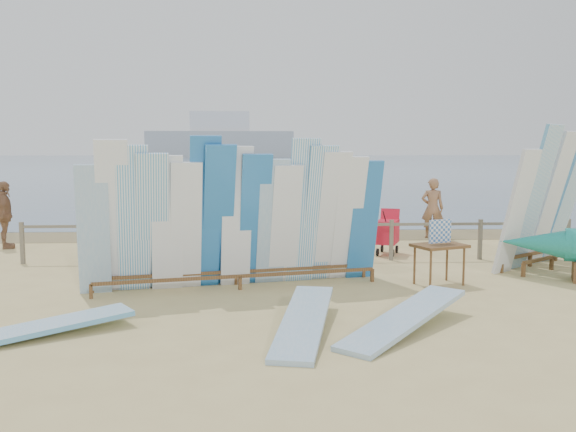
{
  "coord_description": "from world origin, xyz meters",
  "views": [
    {
      "loc": [
        -0.98,
        -10.18,
        2.44
      ],
      "look_at": [
        -0.32,
        2.51,
        1.05
      ],
      "focal_mm": 38.0,
      "sensor_mm": 36.0,
      "label": 1
    }
  ],
  "objects": [
    {
      "name": "beachgoer_4",
      "position": [
        0.82,
        4.21,
        0.93
      ],
      "size": [
        1.16,
        0.68,
        1.87
      ],
      "primitive_type": "imported",
      "rotation": [
        0.0,
        0.0,
        2.95
      ],
      "color": "#8C6042",
      "rests_on": "ground"
    },
    {
      "name": "beachgoer_11",
      "position": [
        -3.54,
        5.79,
        0.78
      ],
      "size": [
        1.52,
        0.93,
        1.56
      ],
      "primitive_type": "imported",
      "rotation": [
        0.0,
        0.0,
        5.94
      ],
      "color": "beige",
      "rests_on": "ground"
    },
    {
      "name": "flat_board_b",
      "position": [
        1.02,
        -2.24,
        0.0
      ],
      "size": [
        2.22,
        2.37,
        0.35
      ],
      "primitive_type": "cube",
      "rotation": [
        0.11,
        0.0,
        -0.73
      ],
      "color": "#81ABCE",
      "rests_on": "ground"
    },
    {
      "name": "ground",
      "position": [
        0.0,
        0.0,
        0.0
      ],
      "size": [
        160.0,
        160.0,
        0.0
      ],
      "primitive_type": "plane",
      "color": "tan",
      "rests_on": "ground"
    },
    {
      "name": "stroller",
      "position": [
        2.08,
        3.75,
        0.42
      ],
      "size": [
        0.78,
        0.91,
        1.05
      ],
      "rotation": [
        0.0,
        0.0,
        -0.38
      ],
      "color": "red",
      "rests_on": "ground"
    },
    {
      "name": "main_surfboard_rack",
      "position": [
        -1.33,
        0.51,
        1.19
      ],
      "size": [
        5.35,
        1.71,
        2.68
      ],
      "rotation": [
        0.0,
        0.0,
        0.21
      ],
      "color": "brown",
      "rests_on": "ground"
    },
    {
      "name": "wet_sand_strip",
      "position": [
        0.0,
        7.2,
        0.0
      ],
      "size": [
        40.0,
        2.6,
        0.01
      ],
      "primitive_type": "cube",
      "color": "olive",
      "rests_on": "ground"
    },
    {
      "name": "beach_chair_right",
      "position": [
        0.0,
        4.12,
        0.26
      ],
      "size": [
        0.79,
        0.79,
        0.88
      ],
      "rotation": [
        0.0,
        0.0,
        0.66
      ],
      "color": "red",
      "rests_on": "ground"
    },
    {
      "name": "distant_ship",
      "position": [
        -12.0,
        180.0,
        5.31
      ],
      "size": [
        45.0,
        8.0,
        14.0
      ],
      "color": "#999EA3",
      "rests_on": "ocean"
    },
    {
      "name": "beachgoer_7",
      "position": [
        3.87,
        6.29,
        0.83
      ],
      "size": [
        0.67,
        0.48,
        1.67
      ],
      "primitive_type": "imported",
      "rotation": [
        0.0,
        0.0,
        2.88
      ],
      "color": "#8C6042",
      "rests_on": "ground"
    },
    {
      "name": "fence",
      "position": [
        0.0,
        3.0,
        0.63
      ],
      "size": [
        12.08,
        0.08,
        0.9
      ],
      "color": "#736A57",
      "rests_on": "ground"
    },
    {
      "name": "beachgoer_3",
      "position": [
        -1.63,
        5.03,
        0.76
      ],
      "size": [
        1.05,
        0.61,
        1.53
      ],
      "primitive_type": "imported",
      "rotation": [
        0.0,
        0.0,
        6.06
      ],
      "color": "tan",
      "rests_on": "ground"
    },
    {
      "name": "flat_board_a",
      "position": [
        -0.35,
        -2.23,
        0.0
      ],
      "size": [
        1.09,
        2.75,
        0.32
      ],
      "primitive_type": "cube",
      "rotation": [
        0.09,
        0.0,
        -0.2
      ],
      "color": "#81ABCE",
      "rests_on": "ground"
    },
    {
      "name": "beachgoer_10",
      "position": [
        6.52,
        4.63,
        0.94
      ],
      "size": [
        0.55,
        1.13,
        1.88
      ],
      "primitive_type": "imported",
      "rotation": [
        0.0,
        0.0,
        1.64
      ],
      "color": "#8C6042",
      "rests_on": "ground"
    },
    {
      "name": "flat_board_e",
      "position": [
        -3.95,
        -2.34,
        0.0
      ],
      "size": [
        2.58,
        1.92,
        0.22
      ],
      "primitive_type": "cube",
      "rotation": [
        0.06,
        0.0,
        -1.0
      ],
      "color": "white",
      "rests_on": "ground"
    },
    {
      "name": "side_surfboard_rack",
      "position": [
        4.9,
        1.94,
        1.33
      ],
      "size": [
        2.53,
        2.12,
        2.94
      ],
      "rotation": [
        0.0,
        0.0,
        0.63
      ],
      "color": "brown",
      "rests_on": "ground"
    },
    {
      "name": "beachgoer_0",
      "position": [
        -3.81,
        4.24,
        0.78
      ],
      "size": [
        0.78,
        0.39,
        1.57
      ],
      "primitive_type": "imported",
      "rotation": [
        0.0,
        0.0,
        0.04
      ],
      "color": "tan",
      "rests_on": "ground"
    },
    {
      "name": "beach_chair_left",
      "position": [
        0.4,
        3.61,
        0.26
      ],
      "size": [
        0.59,
        0.61,
        0.9
      ],
      "rotation": [
        0.0,
        0.0,
        0.05
      ],
      "color": "red",
      "rests_on": "ground"
    },
    {
      "name": "beachgoer_extra_1",
      "position": [
        -7.19,
        5.1,
        0.83
      ],
      "size": [
        0.75,
        1.06,
        1.67
      ],
      "primitive_type": "imported",
      "rotation": [
        0.0,
        0.0,
        1.95
      ],
      "color": "#8C6042",
      "rests_on": "ground"
    },
    {
      "name": "vendor_table",
      "position": [
        2.32,
        0.51,
        0.4
      ],
      "size": [
        1.07,
        0.92,
        1.19
      ],
      "rotation": [
        0.0,
        0.0,
        0.38
      ],
      "color": "brown",
      "rests_on": "ground"
    },
    {
      "name": "ocean",
      "position": [
        0.0,
        128.0,
        0.0
      ],
      "size": [
        320.0,
        240.0,
        0.02
      ],
      "primitive_type": "cube",
      "color": "#486382",
      "rests_on": "ground"
    }
  ]
}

